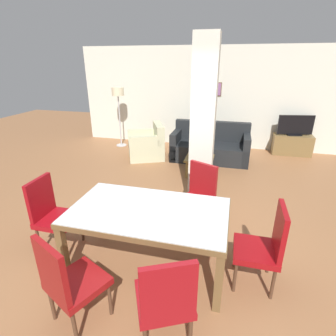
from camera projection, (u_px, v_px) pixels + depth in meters
ground_plane at (150, 262)px, 3.24m from camera, size 18.00×18.00×0.00m
back_wall at (205, 98)px, 7.28m from camera, size 7.20×0.09×2.70m
divider_pillar at (203, 127)px, 4.11m from camera, size 0.37×0.30×2.70m
dining_table at (149, 220)px, 3.01m from camera, size 1.79×1.03×0.75m
dining_chair_far_right at (198, 195)px, 3.77m from camera, size 0.61×0.61×0.97m
dining_chair_head_right at (265, 244)px, 2.75m from camera, size 0.46×0.46×0.97m
dining_chair_near_left at (68, 280)px, 2.30m from camera, size 0.61×0.61×0.97m
dining_chair_head_left at (51, 212)px, 3.34m from camera, size 0.46×0.46×0.97m
dining_chair_near_right at (166, 298)px, 2.13m from camera, size 0.61×0.61×0.97m
sofa at (210, 148)px, 6.52m from camera, size 1.87×0.86×0.91m
armchair at (148, 146)px, 6.67m from camera, size 1.12×1.12×0.86m
coffee_table at (199, 166)px, 5.66m from camera, size 0.59×0.58×0.40m
bottle at (196, 150)px, 5.70m from camera, size 0.07×0.07×0.28m
tv_stand at (292, 145)px, 6.90m from camera, size 0.96×0.40×0.52m
tv_screen at (295, 126)px, 6.70m from camera, size 0.88×0.26×0.52m
floor_lamp at (118, 97)px, 7.19m from camera, size 0.32×0.32×1.65m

